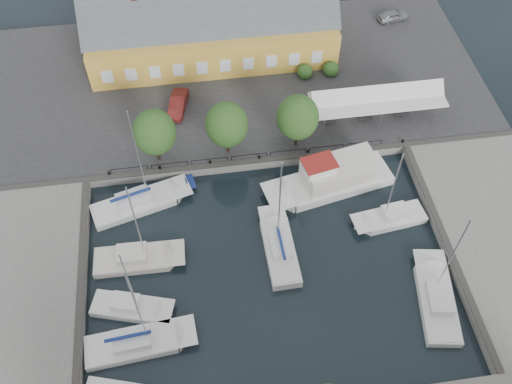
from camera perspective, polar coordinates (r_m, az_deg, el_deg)
ground at (r=52.30m, az=0.95°, el=-6.16°), size 140.00×140.00×0.00m
north_quay at (r=66.79m, az=-2.13°, el=10.96°), size 56.00×26.00×1.00m
west_quay at (r=53.49m, az=-23.06°, el=-10.09°), size 12.00×24.00×1.00m
east_quay at (r=57.28m, az=23.66°, el=-4.39°), size 12.00×24.00×1.00m
quay_edge_fittings at (r=54.04m, az=0.21°, el=-1.32°), size 56.00×24.72×0.40m
warehouse at (r=68.38m, az=-5.04°, el=16.13°), size 28.56×14.00×9.55m
tent_canopy at (r=61.18m, az=12.07°, el=9.01°), size 14.00×4.00×2.83m
quay_trees at (r=55.68m, az=-2.94°, el=6.74°), size 18.20×4.20×6.30m
car_silver at (r=76.65m, az=13.58°, el=16.76°), size 4.13×2.24×1.33m
car_red at (r=62.76m, az=-7.80°, el=8.70°), size 2.70×4.87×1.52m
center_sailboat at (r=52.17m, az=2.35°, el=-5.68°), size 2.75×8.76×11.97m
trawler at (r=56.56m, az=7.68°, el=1.30°), size 13.43×6.36×5.00m
east_boat_a at (r=55.57m, az=13.26°, el=-2.62°), size 7.37×3.24×10.30m
east_boat_c at (r=52.06m, az=17.57°, el=-10.24°), size 4.27×9.36×11.50m
west_boat_a at (r=56.29m, az=-11.59°, el=-1.13°), size 10.07×5.33×12.81m
west_boat_b at (r=52.75m, az=-11.79°, el=-6.62°), size 8.33×3.03×11.24m
west_boat_c at (r=50.49m, az=-12.42°, el=-11.28°), size 7.30×4.15×9.72m
west_boat_d at (r=48.99m, az=-11.72°, el=-14.62°), size 9.35×3.48×12.13m
launch_nw at (r=57.07m, az=-8.48°, el=0.29°), size 4.83×2.59×0.88m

